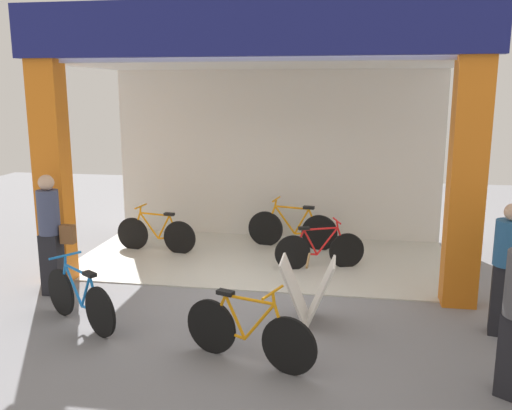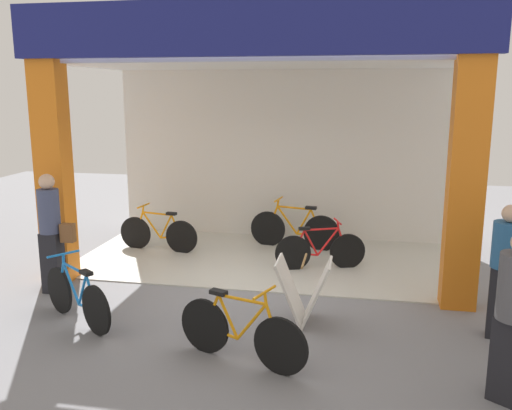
# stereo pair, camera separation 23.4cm
# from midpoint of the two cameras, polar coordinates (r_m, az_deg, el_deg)

# --- Properties ---
(ground_plane) EXTENTS (20.90, 20.90, 0.00)m
(ground_plane) POSITION_cam_midpoint_polar(r_m,az_deg,el_deg) (8.35, -0.26, -8.88)
(ground_plane) COLOR gray
(ground_plane) RESTS_ON ground
(shop_facade) EXTENTS (6.65, 3.54, 4.13)m
(shop_facade) POSITION_cam_midpoint_polar(r_m,az_deg,el_deg) (9.52, 1.76, 7.47)
(shop_facade) COLOR beige
(shop_facade) RESTS_ON ground
(bicycle_inside_0) EXTENTS (1.46, 0.54, 0.84)m
(bicycle_inside_0) POSITION_cam_midpoint_polar(r_m,az_deg,el_deg) (9.28, 7.34, -4.65)
(bicycle_inside_0) COLOR black
(bicycle_inside_0) RESTS_ON ground
(bicycle_inside_1) EXTENTS (1.56, 0.43, 0.86)m
(bicycle_inside_1) POSITION_cam_midpoint_polar(r_m,az_deg,el_deg) (10.37, -9.38, -2.89)
(bicycle_inside_1) COLOR black
(bicycle_inside_1) RESTS_ON ground
(bicycle_inside_2) EXTENTS (1.71, 0.47, 0.94)m
(bicycle_inside_2) POSITION_cam_midpoint_polar(r_m,az_deg,el_deg) (10.43, 4.64, -2.49)
(bicycle_inside_2) COLOR black
(bicycle_inside_2) RESTS_ON ground
(bicycle_parked_0) EXTENTS (1.53, 0.62, 0.89)m
(bicycle_parked_0) POSITION_cam_midpoint_polar(r_m,az_deg,el_deg) (6.19, -0.47, -12.98)
(bicycle_parked_0) COLOR black
(bicycle_parked_0) RESTS_ON ground
(bicycle_parked_1) EXTENTS (1.35, 0.93, 0.88)m
(bicycle_parked_1) POSITION_cam_midpoint_polar(r_m,az_deg,el_deg) (7.48, -17.10, -9.07)
(bicycle_parked_1) COLOR black
(bicycle_parked_1) RESTS_ON ground
(sandwich_board_sign) EXTENTS (0.70, 0.59, 0.85)m
(sandwich_board_sign) POSITION_cam_midpoint_polar(r_m,az_deg,el_deg) (7.19, 5.86, -8.84)
(sandwich_board_sign) COLOR silver
(sandwich_board_sign) RESTS_ON ground
(pedestrian_1) EXTENTS (0.53, 0.31, 1.77)m
(pedestrian_1) POSITION_cam_midpoint_polar(r_m,az_deg,el_deg) (8.55, -19.60, -2.68)
(pedestrian_1) COLOR black
(pedestrian_1) RESTS_ON ground
(pedestrian_2) EXTENTS (0.65, 0.43, 1.64)m
(pedestrian_2) POSITION_cam_midpoint_polar(r_m,az_deg,el_deg) (7.29, 25.30, -6.07)
(pedestrian_2) COLOR black
(pedestrian_2) RESTS_ON ground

